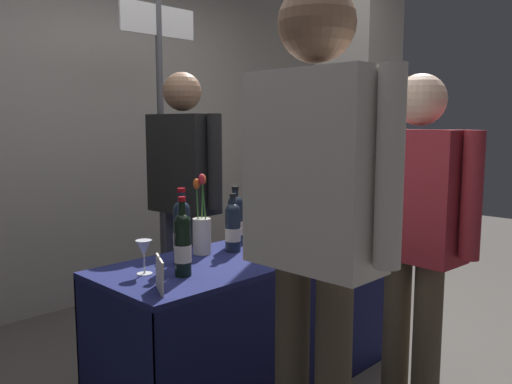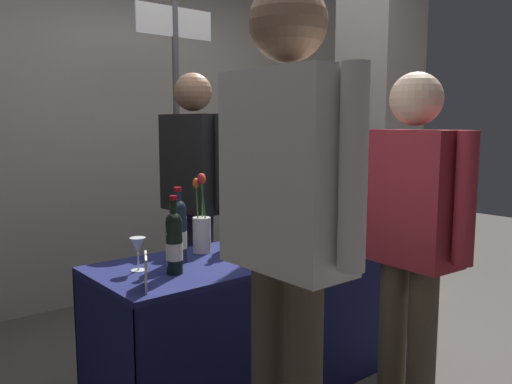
% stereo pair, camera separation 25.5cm
% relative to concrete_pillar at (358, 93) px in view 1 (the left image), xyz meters
% --- Properties ---
extents(back_partition, '(7.67, 0.12, 3.12)m').
position_rel_concrete_pillar_xyz_m(back_partition, '(-1.57, 1.41, -0.03)').
color(back_partition, '#9E998E').
rests_on(back_partition, ground_plane).
extents(concrete_pillar, '(0.47, 0.47, 3.17)m').
position_rel_concrete_pillar_xyz_m(concrete_pillar, '(0.00, 0.00, 0.00)').
color(concrete_pillar, gray).
rests_on(concrete_pillar, ground_plane).
extents(tasting_table, '(1.63, 0.60, 0.72)m').
position_rel_concrete_pillar_xyz_m(tasting_table, '(-1.57, -0.46, -1.09)').
color(tasting_table, '#191E51').
rests_on(tasting_table, ground_plane).
extents(featured_wine_bottle, '(0.08, 0.08, 0.29)m').
position_rel_concrete_pillar_xyz_m(featured_wine_bottle, '(-1.65, -0.38, -0.74)').
color(featured_wine_bottle, '#192333').
rests_on(featured_wine_bottle, tasting_table).
extents(display_bottle_0, '(0.08, 0.08, 0.31)m').
position_rel_concrete_pillar_xyz_m(display_bottle_0, '(-1.56, -0.30, -0.73)').
color(display_bottle_0, '#192333').
rests_on(display_bottle_0, tasting_table).
extents(display_bottle_1, '(0.08, 0.08, 0.35)m').
position_rel_concrete_pillar_xyz_m(display_bottle_1, '(-1.97, -0.39, -0.71)').
color(display_bottle_1, '#192333').
rests_on(display_bottle_1, tasting_table).
extents(display_bottle_2, '(0.07, 0.07, 0.33)m').
position_rel_concrete_pillar_xyz_m(display_bottle_2, '(-0.98, -0.49, -0.72)').
color(display_bottle_2, black).
rests_on(display_bottle_2, tasting_table).
extents(display_bottle_3, '(0.07, 0.07, 0.33)m').
position_rel_concrete_pillar_xyz_m(display_bottle_3, '(-1.35, -0.50, -0.72)').
color(display_bottle_3, black).
rests_on(display_bottle_3, tasting_table).
extents(display_bottle_4, '(0.07, 0.07, 0.34)m').
position_rel_concrete_pillar_xyz_m(display_bottle_4, '(-2.08, -0.54, -0.73)').
color(display_bottle_4, black).
rests_on(display_bottle_4, tasting_table).
extents(wine_glass_near_vendor, '(0.07, 0.07, 0.14)m').
position_rel_concrete_pillar_xyz_m(wine_glass_near_vendor, '(-0.99, -0.30, -0.76)').
color(wine_glass_near_vendor, silver).
rests_on(wine_glass_near_vendor, tasting_table).
extents(wine_glass_mid, '(0.07, 0.07, 0.15)m').
position_rel_concrete_pillar_xyz_m(wine_glass_mid, '(-2.18, -0.40, -0.76)').
color(wine_glass_mid, silver).
rests_on(wine_glass_mid, tasting_table).
extents(flower_vase, '(0.09, 0.09, 0.40)m').
position_rel_concrete_pillar_xyz_m(flower_vase, '(-1.79, -0.31, -0.74)').
color(flower_vase, silver).
rests_on(flower_vase, tasting_table).
extents(brochure_stand, '(0.08, 0.15, 0.13)m').
position_rel_concrete_pillar_xyz_m(brochure_stand, '(-2.27, -0.64, -0.80)').
color(brochure_stand, silver).
rests_on(brochure_stand, tasting_table).
extents(vendor_presenter, '(0.23, 0.61, 1.66)m').
position_rel_concrete_pillar_xyz_m(vendor_presenter, '(-1.47, 0.24, -0.59)').
color(vendor_presenter, '#2D3347').
rests_on(vendor_presenter, ground_plane).
extents(taster_foreground_right, '(0.25, 0.62, 1.79)m').
position_rel_concrete_pillar_xyz_m(taster_foreground_right, '(-2.07, -1.22, -0.50)').
color(taster_foreground_right, '#4C4233').
rests_on(taster_foreground_right, ground_plane).
extents(taster_foreground_left, '(0.24, 0.56, 1.56)m').
position_rel_concrete_pillar_xyz_m(taster_foreground_left, '(-1.35, -1.20, -0.66)').
color(taster_foreground_left, '#4C4233').
rests_on(taster_foreground_left, ground_plane).
extents(booth_signpost, '(0.57, 0.04, 2.15)m').
position_rel_concrete_pillar_xyz_m(booth_signpost, '(-1.34, 0.65, -0.23)').
color(booth_signpost, '#47474C').
rests_on(booth_signpost, ground_plane).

